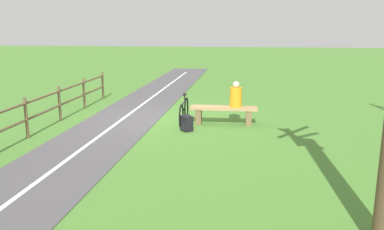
# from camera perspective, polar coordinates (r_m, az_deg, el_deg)

# --- Properties ---
(ground_plane) EXTENTS (80.00, 80.00, 0.00)m
(ground_plane) POSITION_cam_1_polar(r_m,az_deg,el_deg) (11.86, -4.54, -0.68)
(ground_plane) COLOR #477A2D
(paved_path) EXTENTS (3.11, 36.04, 0.02)m
(paved_path) POSITION_cam_1_polar(r_m,az_deg,el_deg) (8.57, -18.15, -6.63)
(paved_path) COLOR #4C494C
(paved_path) RESTS_ON ground_plane
(path_centre_line) EXTENTS (0.94, 31.99, 0.00)m
(path_centre_line) POSITION_cam_1_polar(r_m,az_deg,el_deg) (8.57, -18.15, -6.57)
(path_centre_line) COLOR silver
(path_centre_line) RESTS_ON paved_path
(bench) EXTENTS (1.90, 0.43, 0.51)m
(bench) POSITION_cam_1_polar(r_m,az_deg,el_deg) (11.25, 4.59, 0.43)
(bench) COLOR #A88456
(bench) RESTS_ON ground_plane
(person_seated) EXTENTS (0.35, 0.35, 0.73)m
(person_seated) POSITION_cam_1_polar(r_m,az_deg,el_deg) (11.15, 6.37, 2.72)
(person_seated) COLOR orange
(person_seated) RESTS_ON bench
(bicycle) EXTENTS (0.08, 1.71, 0.86)m
(bicycle) POSITION_cam_1_polar(r_m,az_deg,el_deg) (11.23, -1.18, 0.48)
(bicycle) COLOR black
(bicycle) RESTS_ON ground_plane
(backpack) EXTENTS (0.36, 0.37, 0.42)m
(backpack) POSITION_cam_1_polar(r_m,az_deg,el_deg) (10.53, -0.80, -1.24)
(backpack) COLOR black
(backpack) RESTS_ON ground_plane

